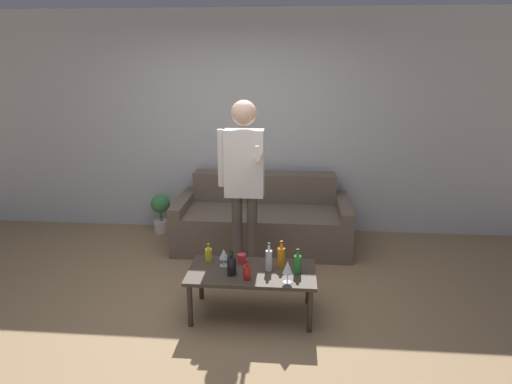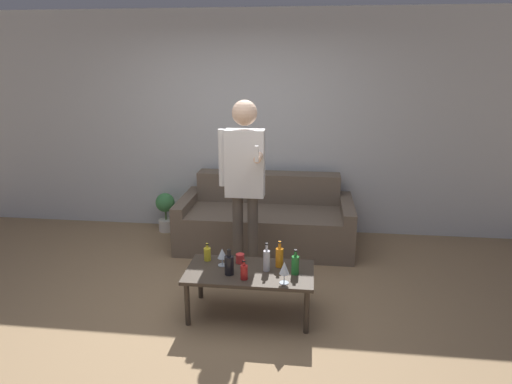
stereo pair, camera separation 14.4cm
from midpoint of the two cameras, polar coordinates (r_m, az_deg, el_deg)
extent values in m
plane|color=#997A56|center=(4.09, -6.69, -15.17)|extent=(16.00, 16.00, 0.00)
cube|color=silver|center=(5.69, -2.82, 8.44)|extent=(8.00, 0.06, 2.70)
cube|color=#6B5B4C|center=(5.24, -0.09, -4.96)|extent=(1.72, 0.68, 0.45)
cube|color=#6B5B4C|center=(5.63, 0.32, -1.55)|extent=(1.72, 0.27, 0.80)
cube|color=#6B5B4C|center=(5.50, -9.69, -3.55)|extent=(0.14, 0.95, 0.57)
cube|color=#6B5B4C|center=(5.35, 10.03, -4.11)|extent=(0.14, 0.95, 0.57)
cube|color=#3D3328|center=(3.91, -1.60, -10.01)|extent=(1.08, 0.55, 0.03)
cylinder|color=#3D3328|center=(3.89, -9.34, -13.81)|extent=(0.04, 0.04, 0.38)
cylinder|color=#3D3328|center=(3.79, 5.63, -14.54)|extent=(0.04, 0.04, 0.38)
cylinder|color=#3D3328|center=(4.27, -7.87, -10.80)|extent=(0.04, 0.04, 0.38)
cylinder|color=#3D3328|center=(4.18, 5.57, -11.37)|extent=(0.04, 0.04, 0.38)
cylinder|color=silver|center=(3.87, 0.53, -8.58)|extent=(0.06, 0.06, 0.18)
cylinder|color=silver|center=(3.82, 0.53, -6.89)|extent=(0.02, 0.02, 0.07)
cylinder|color=black|center=(3.81, 0.54, -6.49)|extent=(0.02, 0.02, 0.01)
cylinder|color=#B21E1E|center=(3.74, -2.25, -10.03)|extent=(0.06, 0.06, 0.12)
cylinder|color=#B21E1E|center=(3.70, -2.26, -8.87)|extent=(0.02, 0.02, 0.05)
cylinder|color=black|center=(3.69, -2.27, -8.63)|extent=(0.03, 0.03, 0.01)
cylinder|color=#23752D|center=(3.83, 4.13, -9.05)|extent=(0.06, 0.06, 0.16)
cylinder|color=#23752D|center=(3.79, 4.16, -7.57)|extent=(0.02, 0.02, 0.06)
cylinder|color=black|center=(3.78, 4.17, -7.24)|extent=(0.03, 0.03, 0.01)
cylinder|color=black|center=(3.81, -4.16, -9.19)|extent=(0.08, 0.08, 0.16)
cylinder|color=black|center=(3.76, -4.19, -7.69)|extent=(0.03, 0.03, 0.06)
cylinder|color=black|center=(3.75, -4.20, -7.34)|extent=(0.03, 0.03, 0.01)
cylinder|color=orange|center=(3.95, 2.12, -8.15)|extent=(0.07, 0.07, 0.17)
cylinder|color=orange|center=(3.90, 2.14, -6.60)|extent=(0.03, 0.03, 0.06)
cylinder|color=black|center=(3.89, 2.14, -6.24)|extent=(0.03, 0.03, 0.01)
cylinder|color=yellow|center=(4.08, -6.98, -7.82)|extent=(0.06, 0.06, 0.12)
cylinder|color=yellow|center=(4.05, -7.01, -6.78)|extent=(0.02, 0.02, 0.04)
cylinder|color=black|center=(4.04, -7.02, -6.57)|extent=(0.03, 0.03, 0.01)
cylinder|color=silver|center=(3.71, 2.80, -11.21)|extent=(0.08, 0.08, 0.01)
cylinder|color=silver|center=(3.69, 2.81, -10.65)|extent=(0.01, 0.01, 0.08)
cone|color=silver|center=(3.65, 2.83, -9.39)|extent=(0.08, 0.08, 0.10)
cylinder|color=silver|center=(4.00, -5.06, -9.15)|extent=(0.08, 0.08, 0.01)
cylinder|color=silver|center=(3.98, -5.07, -8.70)|extent=(0.01, 0.01, 0.06)
cone|color=silver|center=(3.95, -5.10, -7.69)|extent=(0.08, 0.08, 0.09)
cylinder|color=red|center=(4.02, -2.85, -8.33)|extent=(0.08, 0.08, 0.08)
cylinder|color=brown|center=(4.55, -3.27, -5.66)|extent=(0.10, 0.10, 0.86)
cylinder|color=brown|center=(4.53, -1.40, -5.72)|extent=(0.10, 0.10, 0.86)
cube|color=white|center=(4.31, -2.45, 3.58)|extent=(0.37, 0.16, 0.64)
sphere|color=beige|center=(4.23, -2.53, 9.85)|extent=(0.24, 0.24, 0.24)
cylinder|color=white|center=(4.34, -5.34, 4.24)|extent=(0.07, 0.07, 0.55)
cylinder|color=beige|center=(4.14, -0.66, 4.43)|extent=(0.07, 0.27, 0.07)
cube|color=white|center=(3.97, -0.89, 4.78)|extent=(0.03, 0.03, 0.14)
cylinder|color=silver|center=(5.97, -12.38, -4.20)|extent=(0.19, 0.19, 0.15)
cylinder|color=#476B38|center=(5.92, -12.47, -2.86)|extent=(0.02, 0.02, 0.14)
sphere|color=#428E4C|center=(5.87, -12.56, -1.42)|extent=(0.24, 0.24, 0.24)
camera|label=1|loc=(0.07, -90.98, -0.29)|focal=32.00mm
camera|label=2|loc=(0.07, 89.02, 0.29)|focal=32.00mm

